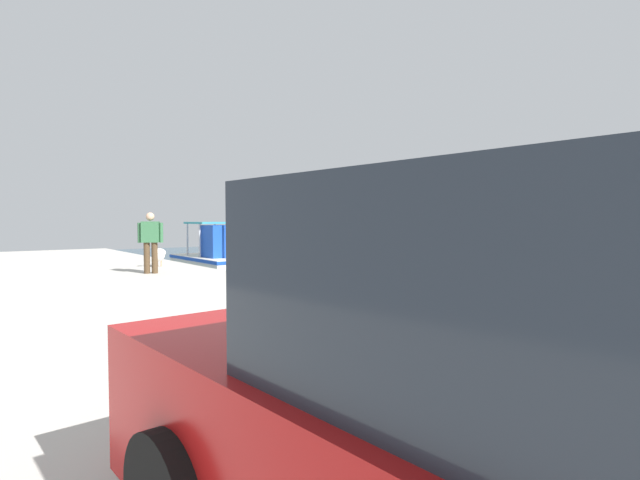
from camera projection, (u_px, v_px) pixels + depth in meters
name	position (u px, v px, depth m)	size (l,w,h in m)	color
quay_pier	(51.00, 350.00, 6.70)	(36.00, 10.00, 0.80)	#BCB7AD
fishing_boat_nearest	(214.00, 259.00, 19.14)	(4.61, 1.86, 2.95)	silver
fishing_boat_second	(356.00, 277.00, 13.01)	(4.72, 2.17, 3.07)	white
pelican	(159.00, 254.00, 14.55)	(0.87, 0.77, 0.82)	tan
fisherman_standing	(151.00, 240.00, 12.70)	(0.42, 0.60, 1.63)	#4C3823
parked_car	(619.00, 456.00, 1.45)	(4.19, 2.06, 1.57)	black
mooring_bollard_nearest	(439.00, 304.00, 6.93)	(0.22, 0.22, 0.41)	#333338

